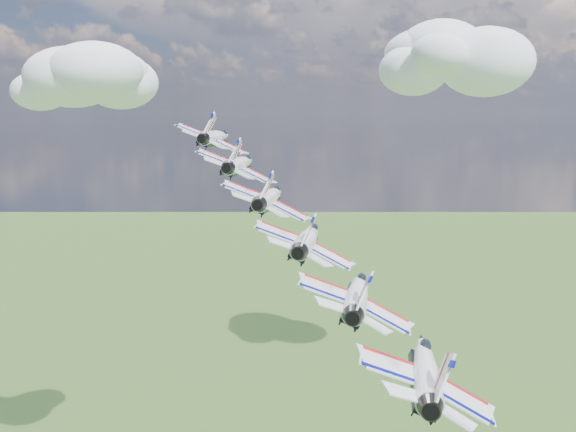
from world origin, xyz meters
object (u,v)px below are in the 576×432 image
at_px(jet_1, 240,163).
at_px(jet_2, 270,196).
at_px(jet_3, 308,238).
at_px(jet_5, 425,368).
at_px(jet_0, 216,137).
at_px(jet_4, 358,293).

xyz_separation_m(jet_1, jet_2, (7.28, -7.02, -3.07)).
height_order(jet_3, jet_5, jet_3).
bearing_deg(jet_5, jet_1, 122.72).
distance_m(jet_1, jet_2, 10.57).
height_order(jet_0, jet_1, jet_0).
bearing_deg(jet_0, jet_5, -57.28).
bearing_deg(jet_1, jet_3, -57.28).
xyz_separation_m(jet_0, jet_1, (7.28, -7.02, -3.07)).
bearing_deg(jet_4, jet_0, 122.72).
relative_size(jet_4, jet_5, 1.00).
bearing_deg(jet_1, jet_5, -57.28).
relative_size(jet_3, jet_5, 1.00).
distance_m(jet_0, jet_4, 42.27).
xyz_separation_m(jet_2, jet_4, (14.56, -14.04, -6.13)).
height_order(jet_2, jet_5, jet_2).
distance_m(jet_0, jet_3, 31.70).
xyz_separation_m(jet_4, jet_5, (7.28, -7.02, -3.07)).
distance_m(jet_0, jet_1, 10.57).
relative_size(jet_2, jet_4, 1.00).
bearing_deg(jet_5, jet_4, 122.72).
bearing_deg(jet_4, jet_5, -57.28).
relative_size(jet_1, jet_5, 1.00).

